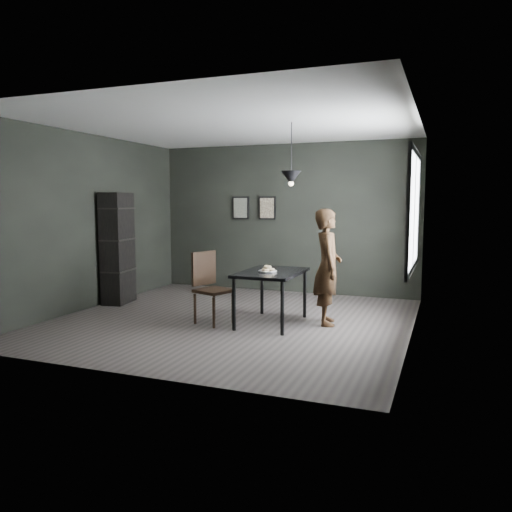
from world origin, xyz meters
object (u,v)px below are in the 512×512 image
(wood_chair, at_px, (209,283))
(cafe_table, at_px, (271,277))
(white_plate, at_px, (268,272))
(woman, at_px, (328,267))
(shelf_unit, at_px, (118,248))
(pendant_lamp, at_px, (291,178))

(wood_chair, bearing_deg, cafe_table, 36.48)
(white_plate, bearing_deg, woman, 25.14)
(white_plate, bearing_deg, cafe_table, 75.75)
(cafe_table, bearing_deg, shelf_unit, 171.15)
(wood_chair, bearing_deg, shelf_unit, -179.20)
(white_plate, height_order, wood_chair, wood_chair)
(white_plate, bearing_deg, wood_chair, -168.72)
(woman, relative_size, pendant_lamp, 1.88)
(cafe_table, xyz_separation_m, shelf_unit, (-2.92, 0.45, 0.26))
(white_plate, height_order, pendant_lamp, pendant_lamp)
(pendant_lamp, bearing_deg, cafe_table, -158.20)
(cafe_table, relative_size, woman, 0.74)
(cafe_table, height_order, pendant_lamp, pendant_lamp)
(white_plate, relative_size, shelf_unit, 0.12)
(shelf_unit, relative_size, pendant_lamp, 2.16)
(white_plate, relative_size, wood_chair, 0.23)
(cafe_table, bearing_deg, pendant_lamp, 21.80)
(wood_chair, distance_m, pendant_lamp, 1.87)
(woman, height_order, shelf_unit, shelf_unit)
(woman, distance_m, shelf_unit, 3.67)
(woman, distance_m, wood_chair, 1.69)
(pendant_lamp, bearing_deg, white_plate, -145.02)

